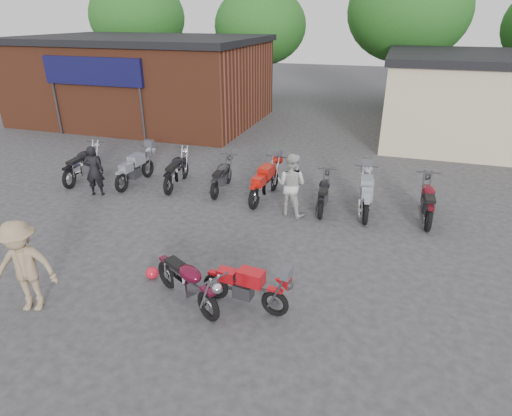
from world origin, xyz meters
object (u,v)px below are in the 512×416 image
(sportbike, at_px, (246,285))
(row_bike_4, at_px, (265,180))
(helmet, at_px, (152,273))
(person_dark, at_px, (94,171))
(person_tan, at_px, (24,267))
(row_bike_5, at_px, (324,192))
(row_bike_1, at_px, (135,167))
(row_bike_6, at_px, (366,193))
(row_bike_0, at_px, (82,163))
(row_bike_3, at_px, (222,175))
(person_light, at_px, (291,185))
(row_bike_2, at_px, (176,169))
(row_bike_7, at_px, (428,199))
(vintage_motorcycle, at_px, (187,279))

(sportbike, relative_size, row_bike_4, 0.83)
(helmet, bearing_deg, person_dark, 138.27)
(person_tan, xyz_separation_m, row_bike_5, (4.64, 6.45, -0.40))
(person_tan, height_order, row_bike_1, person_tan)
(row_bike_6, bearing_deg, row_bike_0, 85.64)
(helmet, bearing_deg, row_bike_1, 125.16)
(row_bike_3, relative_size, row_bike_6, 0.90)
(helmet, xyz_separation_m, row_bike_6, (4.14, 4.93, 0.49))
(person_light, relative_size, row_bike_2, 0.87)
(row_bike_1, xyz_separation_m, row_bike_7, (9.28, 0.10, 0.01))
(row_bike_2, xyz_separation_m, row_bike_6, (6.18, -0.24, 0.01))
(helmet, distance_m, person_light, 4.72)
(sportbike, relative_size, helmet, 6.23)
(row_bike_3, bearing_deg, person_tan, 165.43)
(sportbike, bearing_deg, row_bike_7, 63.99)
(person_light, bearing_deg, row_bike_4, -27.34)
(row_bike_6, height_order, row_bike_7, row_bike_6)
(row_bike_6, relative_size, row_bike_7, 1.02)
(row_bike_0, distance_m, row_bike_4, 6.50)
(sportbike, bearing_deg, helmet, 179.17)
(person_light, distance_m, row_bike_2, 4.29)
(sportbike, relative_size, person_tan, 0.94)
(row_bike_1, relative_size, row_bike_5, 1.10)
(person_dark, xyz_separation_m, row_bike_5, (7.08, 1.12, -0.27))
(person_tan, distance_m, row_bike_6, 8.80)
(row_bike_2, bearing_deg, person_tan, 175.47)
(vintage_motorcycle, relative_size, person_light, 1.08)
(person_tan, bearing_deg, row_bike_4, 49.08)
(row_bike_3, xyz_separation_m, row_bike_7, (6.26, -0.21, 0.05))
(sportbike, height_order, person_tan, person_tan)
(person_tan, xyz_separation_m, row_bike_3, (1.25, 6.86, -0.39))
(row_bike_5, xyz_separation_m, row_bike_6, (1.19, 0.12, 0.07))
(person_dark, height_order, row_bike_2, person_dark)
(vintage_motorcycle, xyz_separation_m, row_bike_6, (2.98, 5.51, 0.04))
(row_bike_2, height_order, row_bike_4, row_bike_4)
(person_dark, height_order, row_bike_4, person_dark)
(row_bike_2, height_order, row_bike_6, row_bike_6)
(vintage_motorcycle, height_order, sportbike, vintage_motorcycle)
(row_bike_5, bearing_deg, person_light, 124.31)
(helmet, relative_size, person_tan, 0.15)
(person_light, height_order, person_tan, person_tan)
(vintage_motorcycle, relative_size, person_tan, 1.04)
(sportbike, distance_m, row_bike_5, 5.18)
(row_bike_1, xyz_separation_m, row_bike_2, (1.41, 0.26, 0.01))
(row_bike_5, relative_size, row_bike_7, 0.90)
(row_bike_2, bearing_deg, row_bike_7, -98.61)
(row_bike_1, xyz_separation_m, row_bike_6, (7.59, 0.02, 0.02))
(person_light, bearing_deg, person_dark, 16.17)
(row_bike_3, height_order, row_bike_5, row_bike_3)
(row_bike_3, height_order, row_bike_6, row_bike_6)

